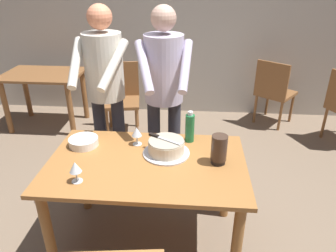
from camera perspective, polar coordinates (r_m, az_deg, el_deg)
name	(u,v)px	position (r m, az deg, el deg)	size (l,w,h in m)	color
ground_plane	(149,241)	(2.72, -3.37, -19.81)	(14.00, 14.00, 0.00)	#7A6651
back_wall	(173,18)	(4.60, 0.95, 18.76)	(10.00, 0.12, 2.70)	#BCB7AD
main_dining_table	(147,176)	(2.30, -3.78, -8.90)	(1.38, 0.87, 0.75)	#9E6633
cake_on_platter	(166,147)	(2.30, -0.31, -3.86)	(0.34, 0.34, 0.11)	silver
cake_knife	(158,137)	(2.30, -1.77, -1.95)	(0.24, 0.16, 0.02)	silver
plate_stack	(84,142)	(2.50, -14.85, -2.75)	(0.22, 0.22, 0.06)	white
wine_glass_near	(75,168)	(2.06, -16.26, -7.18)	(0.08, 0.08, 0.14)	silver
wine_glass_far	(137,132)	(2.41, -5.62, -1.12)	(0.08, 0.08, 0.14)	silver
water_bottle	(190,128)	(2.44, 3.93, -0.30)	(0.07, 0.07, 0.25)	#1E6B38
hurricane_lamp	(219,149)	(2.19, 9.10, -4.16)	(0.11, 0.11, 0.21)	black
person_cutting_cake	(164,87)	(2.67, -0.73, 7.02)	(0.46, 0.57, 1.72)	#2D2D38
person_standing_beside	(105,84)	(2.78, -11.18, 7.38)	(0.46, 0.57, 1.72)	#2D2D38
background_table	(44,85)	(4.54, -21.25, 6.82)	(1.00, 0.70, 0.74)	brown
background_chair_0	(274,90)	(4.52, 18.42, 6.05)	(0.62, 0.62, 0.90)	brown
background_chair_2	(122,96)	(4.15, -8.25, 5.38)	(0.50, 0.50, 0.90)	brown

